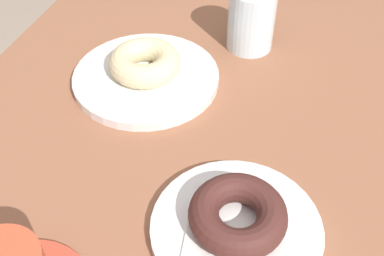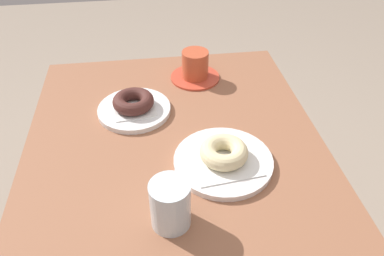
{
  "view_description": "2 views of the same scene",
  "coord_description": "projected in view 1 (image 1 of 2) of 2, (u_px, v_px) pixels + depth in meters",
  "views": [
    {
      "loc": [
        -0.48,
        -0.14,
        1.18
      ],
      "look_at": [
        -0.07,
        -0.01,
        0.75
      ],
      "focal_mm": 43.45,
      "sensor_mm": 36.0,
      "label": 1
    },
    {
      "loc": [
        0.67,
        -0.05,
        1.33
      ],
      "look_at": [
        -0.04,
        0.04,
        0.75
      ],
      "focal_mm": 35.19,
      "sensor_mm": 36.0,
      "label": 2
    }
  ],
  "objects": [
    {
      "name": "napkin_chocolate_ring",
      "position": [
        237.0,
        224.0,
        0.53
      ],
      "size": [
        0.13,
        0.13,
        0.0
      ],
      "primitive_type": "cube",
      "rotation": [
        0.0,
        0.0,
        0.13
      ],
      "color": "white",
      "rests_on": "plate_chocolate_ring"
    },
    {
      "name": "water_glass",
      "position": [
        251.0,
        19.0,
        0.78
      ],
      "size": [
        0.08,
        0.08,
        0.11
      ],
      "primitive_type": "cylinder",
      "color": "silver",
      "rests_on": "table"
    },
    {
      "name": "table",
      "position": [
        198.0,
        152.0,
        0.74
      ],
      "size": [
        0.95,
        0.74,
        0.71
      ],
      "color": "#915B40",
      "rests_on": "ground_plane"
    },
    {
      "name": "plate_sugar_ring",
      "position": [
        146.0,
        78.0,
        0.74
      ],
      "size": [
        0.23,
        0.23,
        0.02
      ],
      "primitive_type": "cylinder",
      "color": "white",
      "rests_on": "table"
    },
    {
      "name": "donut_sugar_ring",
      "position": [
        145.0,
        62.0,
        0.72
      ],
      "size": [
        0.11,
        0.11,
        0.04
      ],
      "primitive_type": "torus",
      "color": "beige",
      "rests_on": "napkin_sugar_ring"
    },
    {
      "name": "donut_chocolate_ring",
      "position": [
        238.0,
        215.0,
        0.52
      ],
      "size": [
        0.11,
        0.11,
        0.04
      ],
      "primitive_type": "torus",
      "color": "#49241F",
      "rests_on": "napkin_chocolate_ring"
    },
    {
      "name": "plate_chocolate_ring",
      "position": [
        236.0,
        229.0,
        0.54
      ],
      "size": [
        0.2,
        0.2,
        0.01
      ],
      "primitive_type": "cylinder",
      "color": "white",
      "rests_on": "table"
    },
    {
      "name": "napkin_sugar_ring",
      "position": [
        146.0,
        73.0,
        0.73
      ],
      "size": [
        0.16,
        0.16,
        0.0
      ],
      "primitive_type": "cube",
      "rotation": [
        0.0,
        0.0,
        0.11
      ],
      "color": "white",
      "rests_on": "plate_sugar_ring"
    }
  ]
}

